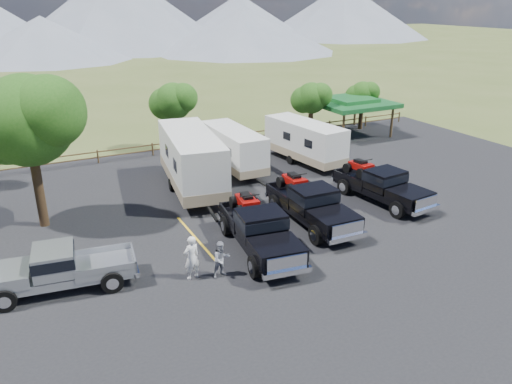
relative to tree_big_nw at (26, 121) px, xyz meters
name	(u,v)px	position (x,y,z in m)	size (l,w,h in m)	color
ground	(343,247)	(12.55, -9.03, -5.60)	(320.00, 320.00, 0.00)	#435323
asphalt_lot	(309,223)	(12.55, -6.03, -5.58)	(44.00, 34.00, 0.04)	black
stall_lines	(299,216)	(12.55, -5.03, -5.55)	(12.12, 5.50, 0.01)	gold
tree_big_nw	(26,121)	(0.00, 0.00, 0.00)	(5.54, 5.18, 7.84)	black
tree_ne_a	(311,98)	(21.52, 7.99, -2.11)	(3.11, 2.92, 4.76)	black
tree_ne_b	(362,94)	(27.52, 8.99, -2.47)	(2.77, 2.59, 4.27)	black
tree_north	(173,102)	(10.52, 9.99, -1.76)	(3.46, 3.24, 5.25)	black
rail_fence	(226,138)	(14.55, 9.47, -4.99)	(36.12, 0.12, 1.00)	brown
pavilion	(351,102)	(25.55, 7.97, -2.81)	(6.20, 6.20, 3.22)	brown
mountain_range	(18,14)	(4.92, 96.95, 2.28)	(209.00, 71.00, 20.00)	slate
rig_left	(259,228)	(8.81, -7.47, -4.47)	(3.06, 6.98, 2.26)	black
rig_center	(311,203)	(12.60, -5.98, -4.47)	(2.58, 6.84, 2.26)	black
rig_right	(381,184)	(17.83, -5.33, -4.51)	(2.83, 6.68, 2.17)	black
trailer_left	(192,161)	(8.72, 1.26, -3.68)	(3.89, 10.39, 3.59)	silver
trailer_center	(233,149)	(12.54, 3.60, -4.06)	(2.21, 8.22, 2.87)	silver
trailer_right	(305,142)	(17.76, 2.85, -4.02)	(3.01, 8.52, 2.94)	silver
pickup_silver	(60,268)	(0.09, -6.88, -4.60)	(6.34, 2.78, 1.84)	#94989C
person_a	(192,258)	(5.11, -8.50, -4.58)	(0.71, 0.47, 1.96)	white
person_b	(222,259)	(6.28, -8.92, -4.74)	(0.79, 0.62, 1.63)	gray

